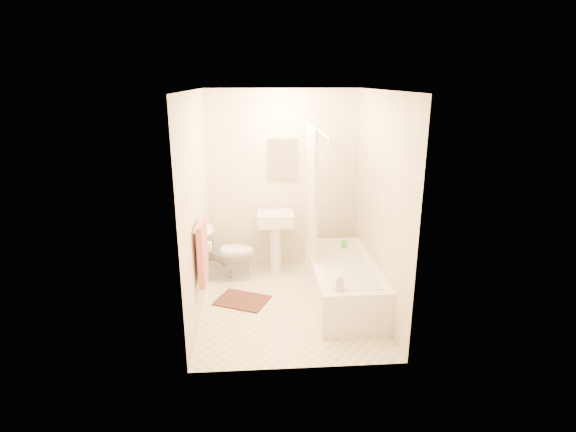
{
  "coord_description": "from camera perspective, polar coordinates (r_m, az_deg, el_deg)",
  "views": [
    {
      "loc": [
        -0.35,
        -4.67,
        2.51
      ],
      "look_at": [
        0.0,
        0.25,
        1.0
      ],
      "focal_mm": 28.0,
      "sensor_mm": 36.0,
      "label": 1
    }
  ],
  "objects": [
    {
      "name": "toilet_paper",
      "position": [
        5.15,
        -10.29,
        -3.83
      ],
      "size": [
        0.11,
        0.12,
        0.12
      ],
      "primitive_type": "cylinder",
      "rotation": [
        0.0,
        1.57,
        0.0
      ],
      "color": "white",
      "rests_on": "wall_left"
    },
    {
      "name": "toilet",
      "position": [
        5.9,
        -7.7,
        -4.69
      ],
      "size": [
        0.7,
        0.4,
        0.69
      ],
      "primitive_type": "imported",
      "rotation": [
        0.0,
        0.0,
        1.57
      ],
      "color": "white",
      "rests_on": "floor"
    },
    {
      "name": "towel_bar",
      "position": [
        4.68,
        -11.36,
        -0.86
      ],
      "size": [
        0.02,
        0.6,
        0.02
      ],
      "primitive_type": "cylinder",
      "rotation": [
        1.57,
        0.0,
        0.0
      ],
      "color": "silver",
      "rests_on": "wall_left"
    },
    {
      "name": "bath_mat",
      "position": [
        5.41,
        -5.82,
        -10.61
      ],
      "size": [
        0.7,
        0.63,
        0.02
      ],
      "primitive_type": "cube",
      "rotation": [
        0.0,
        0.0,
        -0.43
      ],
      "color": "#4B221E",
      "rests_on": "floor"
    },
    {
      "name": "soap_bottle",
      "position": [
        4.58,
        6.61,
        -8.34
      ],
      "size": [
        0.1,
        0.1,
        0.17
      ],
      "primitive_type": "imported",
      "rotation": [
        0.0,
        0.0,
        -0.28
      ],
      "color": "silver",
      "rests_on": "bathtub"
    },
    {
      "name": "mirror",
      "position": [
        5.95,
        -0.65,
        7.24
      ],
      "size": [
        0.4,
        0.03,
        0.55
      ],
      "primitive_type": "cube",
      "color": "white",
      "rests_on": "wall_back"
    },
    {
      "name": "wall_back",
      "position": [
        6.03,
        -0.65,
        4.45
      ],
      "size": [
        2.0,
        0.02,
        2.4
      ],
      "primitive_type": "cube",
      "color": "beige",
      "rests_on": "ground"
    },
    {
      "name": "scrub_brush",
      "position": [
        5.78,
        7.12,
        -3.59
      ],
      "size": [
        0.1,
        0.23,
        0.04
      ],
      "primitive_type": "cube",
      "rotation": [
        0.0,
        0.0,
        -0.15
      ],
      "color": "green",
      "rests_on": "bathtub"
    },
    {
      "name": "floor",
      "position": [
        5.31,
        0.2,
        -11.17
      ],
      "size": [
        2.4,
        2.4,
        0.0
      ],
      "primitive_type": "plane",
      "color": "beige",
      "rests_on": "ground"
    },
    {
      "name": "sink",
      "position": [
        5.99,
        -1.59,
        -3.04
      ],
      "size": [
        0.47,
        0.38,
        0.92
      ],
      "primitive_type": null,
      "rotation": [
        0.0,
        0.0,
        -0.02
      ],
      "color": "white",
      "rests_on": "floor"
    },
    {
      "name": "towel",
      "position": [
        4.78,
        -10.78,
        -4.51
      ],
      "size": [
        0.06,
        0.45,
        0.66
      ],
      "primitive_type": "cube",
      "color": "#CC7266",
      "rests_on": "towel_bar"
    },
    {
      "name": "wall_right",
      "position": [
        5.04,
        11.64,
        1.59
      ],
      "size": [
        0.02,
        2.4,
        2.4
      ],
      "primitive_type": "cube",
      "color": "beige",
      "rests_on": "ground"
    },
    {
      "name": "shower_curtain",
      "position": [
        5.37,
        3.01,
        3.09
      ],
      "size": [
        0.04,
        0.8,
        1.55
      ],
      "primitive_type": "cube",
      "color": "silver",
      "rests_on": "curtain_rod"
    },
    {
      "name": "bathtub",
      "position": [
        5.37,
        6.97,
        -8.19
      ],
      "size": [
        0.73,
        1.67,
        0.47
      ],
      "primitive_type": null,
      "color": "white",
      "rests_on": "floor"
    },
    {
      "name": "ceiling",
      "position": [
        4.69,
        0.23,
        15.68
      ],
      "size": [
        2.4,
        2.4,
        0.0
      ],
      "primitive_type": "plane",
      "color": "white",
      "rests_on": "ground"
    },
    {
      "name": "curtain_rod",
      "position": [
        4.84,
        3.74,
        10.94
      ],
      "size": [
        0.03,
        1.7,
        0.03
      ],
      "primitive_type": "cylinder",
      "rotation": [
        1.57,
        0.0,
        0.0
      ],
      "color": "silver",
      "rests_on": "wall_back"
    },
    {
      "name": "wall_left",
      "position": [
        4.89,
        -11.55,
        1.14
      ],
      "size": [
        0.02,
        2.4,
        2.4
      ],
      "primitive_type": "cube",
      "color": "beige",
      "rests_on": "ground"
    }
  ]
}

